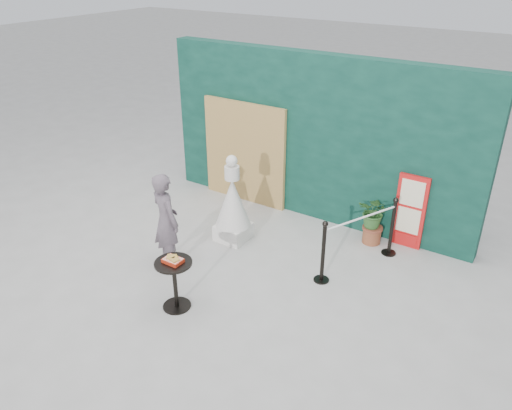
% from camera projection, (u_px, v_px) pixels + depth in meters
% --- Properties ---
extents(ground, '(60.00, 60.00, 0.00)m').
position_uv_depth(ground, '(211.00, 297.00, 7.26)').
color(ground, '#ADAAA5').
rests_on(ground, ground).
extents(back_wall, '(6.00, 0.30, 3.00)m').
position_uv_depth(back_wall, '(315.00, 139.00, 8.92)').
color(back_wall, black).
rests_on(back_wall, ground).
extents(bamboo_fence, '(1.80, 0.08, 2.00)m').
position_uv_depth(bamboo_fence, '(244.00, 153.00, 9.67)').
color(bamboo_fence, tan).
rests_on(bamboo_fence, ground).
extents(woman, '(0.67, 0.55, 1.57)m').
position_uv_depth(woman, '(166.00, 221.00, 7.69)').
color(woman, '#61535D').
rests_on(woman, ground).
extents(menu_board, '(0.50, 0.07, 1.30)m').
position_uv_depth(menu_board, '(410.00, 212.00, 8.24)').
color(menu_board, red).
rests_on(menu_board, ground).
extents(statue, '(0.61, 0.61, 1.56)m').
position_uv_depth(statue, '(233.00, 206.00, 8.45)').
color(statue, silver).
rests_on(statue, ground).
extents(cafe_table, '(0.52, 0.52, 0.75)m').
position_uv_depth(cafe_table, '(175.00, 277.00, 6.85)').
color(cafe_table, black).
rests_on(cafe_table, ground).
extents(food_basket, '(0.26, 0.19, 0.11)m').
position_uv_depth(food_basket, '(173.00, 260.00, 6.72)').
color(food_basket, '#AE2812').
rests_on(food_basket, cafe_table).
extents(planter, '(0.51, 0.44, 0.87)m').
position_uv_depth(planter, '(374.00, 216.00, 8.40)').
color(planter, brown).
rests_on(planter, ground).
extents(stanchion_barrier, '(0.84, 1.54, 1.03)m').
position_uv_depth(stanchion_barrier, '(359.00, 240.00, 7.75)').
color(stanchion_barrier, black).
rests_on(stanchion_barrier, ground).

